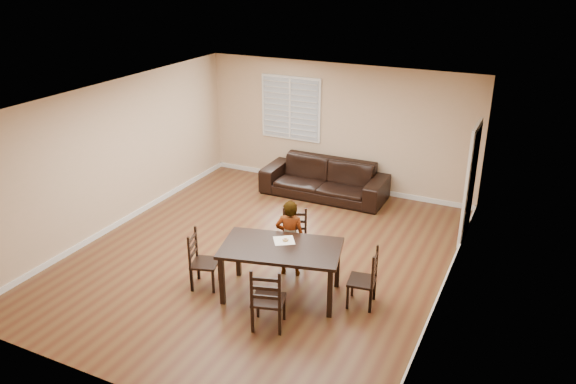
% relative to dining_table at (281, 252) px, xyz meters
% --- Properties ---
extents(ground, '(7.00, 7.00, 0.00)m').
position_rel_dining_table_xyz_m(ground, '(-0.82, 0.92, -0.72)').
color(ground, brown).
rests_on(ground, ground).
extents(room, '(6.04, 7.04, 2.72)m').
position_rel_dining_table_xyz_m(room, '(-0.79, 1.09, 1.08)').
color(room, '#CFAD8C').
rests_on(room, ground).
extents(dining_table, '(1.91, 1.35, 0.81)m').
position_rel_dining_table_xyz_m(dining_table, '(0.00, 0.00, 0.00)').
color(dining_table, black).
rests_on(dining_table, ground).
extents(chair_near, '(0.53, 0.51, 0.92)m').
position_rel_dining_table_xyz_m(chair_near, '(-0.27, 1.05, -0.31)').
color(chair_near, black).
rests_on(chair_near, ground).
extents(chair_far, '(0.52, 0.51, 0.95)m').
position_rel_dining_table_xyz_m(chair_far, '(0.22, -0.88, -0.29)').
color(chair_far, black).
rests_on(chair_far, ground).
extents(chair_left, '(0.49, 0.51, 0.92)m').
position_rel_dining_table_xyz_m(chair_left, '(-1.26, -0.31, -0.31)').
color(chair_left, black).
rests_on(chair_left, ground).
extents(chair_right, '(0.43, 0.46, 0.90)m').
position_rel_dining_table_xyz_m(chair_right, '(1.26, 0.30, -0.31)').
color(chair_right, black).
rests_on(chair_right, ground).
extents(child, '(0.53, 0.41, 1.27)m').
position_rel_dining_table_xyz_m(child, '(-0.15, 0.61, -0.09)').
color(child, gray).
rests_on(child, ground).
extents(napkin, '(0.41, 0.41, 0.00)m').
position_rel_dining_table_xyz_m(napkin, '(-0.05, 0.19, 0.09)').
color(napkin, beige).
rests_on(napkin, dining_table).
extents(donut, '(0.09, 0.09, 0.03)m').
position_rel_dining_table_xyz_m(donut, '(-0.02, 0.19, 0.11)').
color(donut, '#B68A41').
rests_on(donut, napkin).
extents(sofa, '(2.61, 1.04, 0.76)m').
position_rel_dining_table_xyz_m(sofa, '(-0.87, 3.79, -0.34)').
color(sofa, black).
rests_on(sofa, ground).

